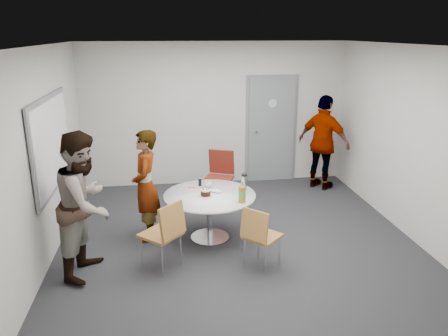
{
  "coord_description": "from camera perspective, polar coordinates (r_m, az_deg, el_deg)",
  "views": [
    {
      "loc": [
        -0.97,
        -5.68,
        2.87
      ],
      "look_at": [
        -0.15,
        0.25,
        0.99
      ],
      "focal_mm": 35.0,
      "sensor_mm": 36.0,
      "label": 1
    }
  ],
  "objects": [
    {
      "name": "floor",
      "position": [
        6.44,
        1.61,
        -9.05
      ],
      "size": [
        5.0,
        5.0,
        0.0
      ],
      "primitive_type": "plane",
      "color": "#232427",
      "rests_on": "ground"
    },
    {
      "name": "ceiling",
      "position": [
        5.76,
        1.84,
        15.75
      ],
      "size": [
        5.0,
        5.0,
        0.0
      ],
      "primitive_type": "plane",
      "rotation": [
        3.14,
        0.0,
        0.0
      ],
      "color": "silver",
      "rests_on": "wall_back"
    },
    {
      "name": "wall_back",
      "position": [
        8.37,
        -1.15,
        6.99
      ],
      "size": [
        5.0,
        0.0,
        5.0
      ],
      "primitive_type": "plane",
      "rotation": [
        1.57,
        0.0,
        0.0
      ],
      "color": "beige",
      "rests_on": "floor"
    },
    {
      "name": "wall_left",
      "position": [
        6.07,
        -22.24,
        1.63
      ],
      "size": [
        0.0,
        5.0,
        5.0
      ],
      "primitive_type": "plane",
      "rotation": [
        1.57,
        0.0,
        1.57
      ],
      "color": "beige",
      "rests_on": "floor"
    },
    {
      "name": "wall_right",
      "position": [
        6.83,
        22.92,
        3.19
      ],
      "size": [
        0.0,
        5.0,
        5.0
      ],
      "primitive_type": "plane",
      "rotation": [
        1.57,
        0.0,
        -1.57
      ],
      "color": "beige",
      "rests_on": "floor"
    },
    {
      "name": "wall_front",
      "position": [
        3.65,
        8.3,
        -7.35
      ],
      "size": [
        5.0,
        0.0,
        5.0
      ],
      "primitive_type": "plane",
      "rotation": [
        -1.57,
        0.0,
        0.0
      ],
      "color": "beige",
      "rests_on": "floor"
    },
    {
      "name": "door",
      "position": [
        8.62,
        6.19,
        5.0
      ],
      "size": [
        1.02,
        0.17,
        2.12
      ],
      "color": "slate",
      "rests_on": "wall_back"
    },
    {
      "name": "whiteboard",
      "position": [
        6.23,
        -21.57,
        3.03
      ],
      "size": [
        0.04,
        1.9,
        1.25
      ],
      "color": "slate",
      "rests_on": "wall_left"
    },
    {
      "name": "table",
      "position": [
        6.18,
        -1.62,
        -4.26
      ],
      "size": [
        1.3,
        1.3,
        0.97
      ],
      "color": "white",
      "rests_on": "floor"
    },
    {
      "name": "chair_near_left",
      "position": [
        5.45,
        -7.62,
        -7.96
      ],
      "size": [
        0.62,
        0.62,
        0.9
      ],
      "rotation": [
        0.0,
        0.0,
        0.82
      ],
      "color": "brown",
      "rests_on": "floor"
    },
    {
      "name": "chair_near_right",
      "position": [
        5.45,
        4.6,
        -8.43
      ],
      "size": [
        0.57,
        0.57,
        0.82
      ],
      "rotation": [
        0.0,
        0.0,
        -0.8
      ],
      "color": "brown",
      "rests_on": "floor"
    },
    {
      "name": "chair_far",
      "position": [
        7.39,
        -0.57,
        -0.56
      ],
      "size": [
        0.6,
        0.63,
        0.96
      ],
      "rotation": [
        0.0,
        0.0,
        2.74
      ],
      "color": "maroon",
      "rests_on": "floor"
    },
    {
      "name": "person_main",
      "position": [
        6.22,
        -10.2,
        -2.31
      ],
      "size": [
        0.39,
        0.59,
        1.59
      ],
      "primitive_type": "imported",
      "rotation": [
        0.0,
        0.0,
        -1.59
      ],
      "color": "#A5C6EA",
      "rests_on": "floor"
    },
    {
      "name": "person_left",
      "position": [
        5.5,
        -17.68,
        -4.51
      ],
      "size": [
        0.87,
        1.01,
        1.79
      ],
      "primitive_type": "imported",
      "rotation": [
        0.0,
        0.0,
        1.32
      ],
      "color": "white",
      "rests_on": "floor"
    },
    {
      "name": "person_right",
      "position": [
        8.33,
        12.87,
        3.22
      ],
      "size": [
        1.0,
        1.07,
        1.77
      ],
      "primitive_type": "imported",
      "rotation": [
        0.0,
        0.0,
        2.27
      ],
      "color": "black",
      "rests_on": "floor"
    }
  ]
}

